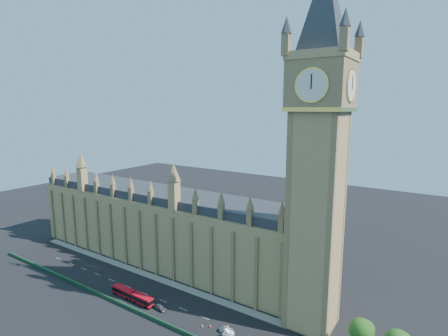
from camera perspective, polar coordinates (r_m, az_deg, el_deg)
The scene contains 13 objects.
ground at distance 114.54m, azimuth -8.35°, elevation -21.25°, with size 400.00×400.00×0.00m, color black.
palace_westminster at distance 138.90m, azimuth -10.19°, elevation -9.27°, with size 120.00×20.00×28.00m.
elizabeth_tower at distance 91.07m, azimuth 15.34°, elevation 6.73°, with size 20.59×20.59×105.00m.
bridge_parapet at distance 108.75m, azimuth -11.78°, elevation -22.83°, with size 160.00×0.60×1.20m, color #1E4C2D.
kerb_north at distance 120.73m, azimuth -5.17°, elevation -19.39°, with size 160.00×3.00×0.16m, color gray.
tree_east_near at distance 99.23m, azimuth 21.68°, elevation -23.40°, with size 6.00×6.00×8.50m.
red_bus at distance 118.65m, azimuth -14.72°, elevation -19.47°, with size 16.64×2.93×2.82m.
car_grey at distance 112.57m, azimuth -10.44°, elevation -21.46°, with size 1.79×4.44×1.51m, color #47494F.
car_silver at distance 101.81m, azimuth 0.44°, elevation -25.07°, with size 1.42×4.08×1.35m, color #B0B4B8.
cone_a at distance 102.85m, azimuth 0.79°, elevation -24.87°, with size 0.55×0.55×0.77m.
cone_b at distance 104.29m, azimuth -3.57°, elevation -24.35°, with size 0.49×0.49×0.73m.
cone_c at distance 104.17m, azimuth -2.24°, elevation -24.39°, with size 0.52×0.52×0.70m.
cone_d at distance 103.97m, azimuth 0.64°, elevation -24.44°, with size 0.58×0.58×0.77m.
Camera 1 is at (66.35, -72.44, 58.91)m, focal length 28.00 mm.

